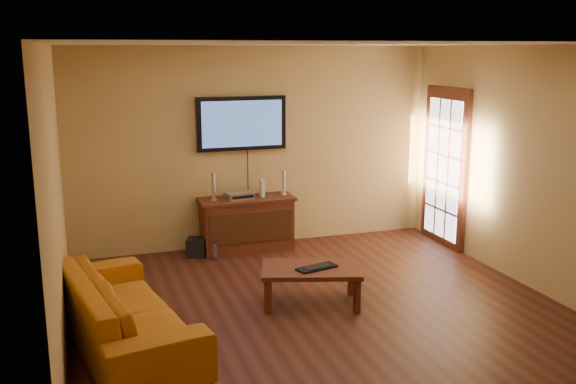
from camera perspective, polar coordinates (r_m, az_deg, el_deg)
name	(u,v)px	position (r m, az deg, el deg)	size (l,w,h in m)	color
ground_plane	(321,311)	(6.77, 2.98, -10.49)	(5.00, 5.00, 0.00)	#33160E
room_walls	(302,141)	(6.88, 1.24, 4.53)	(5.00, 5.00, 5.00)	tan
french_door	(445,169)	(9.01, 13.76, 2.00)	(0.07, 1.02, 2.22)	#441B0F
media_console	(247,224)	(8.62, -3.67, -2.83)	(1.27, 0.49, 0.72)	#441B0F
television	(242,123)	(8.56, -4.14, 6.10)	(1.21, 0.08, 0.71)	black
coffee_table	(311,272)	(6.81, 2.08, -7.11)	(1.17, 0.90, 0.41)	#441B0F
sofa	(124,298)	(6.09, -14.37, -9.15)	(2.25, 0.66, 0.88)	#B16513
speaker_left	(214,188)	(8.40, -6.64, 0.37)	(0.10, 0.10, 0.36)	silver
speaker_right	(283,184)	(8.67, -0.41, 0.75)	(0.09, 0.09, 0.33)	silver
av_receiver	(239,195)	(8.51, -4.38, -0.29)	(0.35, 0.25, 0.08)	silver
game_console	(262,188)	(8.60, -2.33, 0.35)	(0.05, 0.16, 0.22)	white
subwoofer	(196,247)	(8.49, -8.15, -4.89)	(0.24, 0.24, 0.24)	black
bottle	(215,252)	(8.33, -6.50, -5.36)	(0.07, 0.07, 0.20)	white
keyboard	(317,267)	(6.74, 2.58, -6.71)	(0.47, 0.27, 0.03)	black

